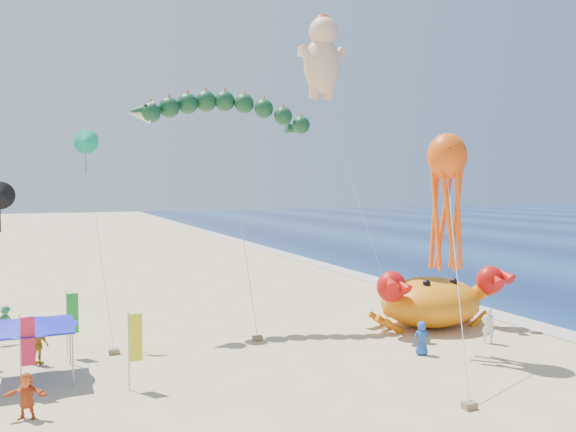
{
  "coord_description": "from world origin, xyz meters",
  "views": [
    {
      "loc": [
        -13.8,
        -25.64,
        8.08
      ],
      "look_at": [
        -2.0,
        2.0,
        6.5
      ],
      "focal_mm": 35.0,
      "sensor_mm": 36.0,
      "label": 1
    }
  ],
  "objects_px": {
    "canopy_blue": "(29,322)",
    "crab_inflatable": "(432,300)",
    "octopus_kite": "(447,191)",
    "cherub_kite": "(323,55)",
    "dragon_kite": "(224,116)"
  },
  "relations": [
    {
      "from": "canopy_blue",
      "to": "crab_inflatable",
      "type": "bearing_deg",
      "value": 2.22
    },
    {
      "from": "octopus_kite",
      "to": "canopy_blue",
      "type": "bearing_deg",
      "value": 168.51
    },
    {
      "from": "cherub_kite",
      "to": "canopy_blue",
      "type": "distance_m",
      "value": 23.31
    },
    {
      "from": "canopy_blue",
      "to": "cherub_kite",
      "type": "bearing_deg",
      "value": 22.76
    },
    {
      "from": "cherub_kite",
      "to": "octopus_kite",
      "type": "distance_m",
      "value": 13.95
    },
    {
      "from": "octopus_kite",
      "to": "cherub_kite",
      "type": "bearing_deg",
      "value": 96.07
    },
    {
      "from": "octopus_kite",
      "to": "canopy_blue",
      "type": "distance_m",
      "value": 19.47
    },
    {
      "from": "crab_inflatable",
      "to": "cherub_kite",
      "type": "distance_m",
      "value": 16.68
    },
    {
      "from": "crab_inflatable",
      "to": "canopy_blue",
      "type": "relative_size",
      "value": 2.13
    },
    {
      "from": "dragon_kite",
      "to": "canopy_blue",
      "type": "distance_m",
      "value": 15.48
    },
    {
      "from": "crab_inflatable",
      "to": "octopus_kite",
      "type": "xyz_separation_m",
      "value": [
        -2.71,
        -4.54,
        6.31
      ]
    },
    {
      "from": "dragon_kite",
      "to": "octopus_kite",
      "type": "height_order",
      "value": "dragon_kite"
    },
    {
      "from": "crab_inflatable",
      "to": "canopy_blue",
      "type": "xyz_separation_m",
      "value": [
        -21.03,
        -0.82,
        0.88
      ]
    },
    {
      "from": "crab_inflatable",
      "to": "octopus_kite",
      "type": "height_order",
      "value": "octopus_kite"
    },
    {
      "from": "crab_inflatable",
      "to": "cherub_kite",
      "type": "bearing_deg",
      "value": 121.22
    }
  ]
}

